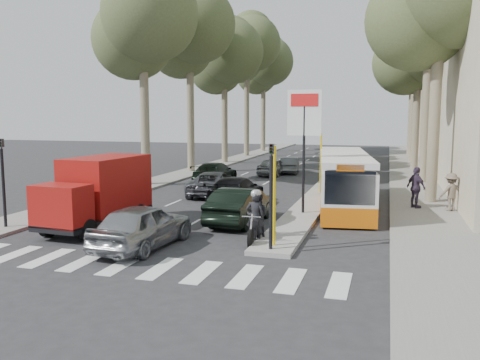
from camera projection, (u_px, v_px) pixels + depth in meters
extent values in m
plane|color=#28282B|center=(195.00, 236.00, 18.93)|extent=(120.00, 120.00, 0.00)
cube|color=gray|center=(410.00, 171.00, 40.33)|extent=(3.20, 70.00, 0.12)
cube|color=gray|center=(224.00, 162.00, 47.80)|extent=(2.40, 64.00, 0.12)
cube|color=gray|center=(320.00, 194.00, 28.49)|extent=(1.50, 26.00, 0.16)
cylinder|color=yellow|center=(274.00, 198.00, 16.85)|extent=(0.10, 0.10, 3.50)
cylinder|color=yellow|center=(303.00, 177.00, 22.56)|extent=(0.10, 0.10, 3.50)
cylinder|color=yellow|center=(321.00, 165.00, 28.27)|extent=(0.10, 0.10, 3.50)
cylinder|color=black|center=(304.00, 158.00, 22.45)|extent=(0.12, 0.12, 5.20)
cube|color=white|center=(304.00, 113.00, 22.20)|extent=(1.50, 0.10, 2.00)
cube|color=red|center=(304.00, 100.00, 22.07)|extent=(1.20, 0.02, 0.55)
cylinder|color=black|center=(271.00, 205.00, 16.39)|extent=(0.12, 0.12, 3.20)
imported|color=black|center=(271.00, 159.00, 16.20)|extent=(0.16, 0.41, 1.00)
cylinder|color=black|center=(4.00, 190.00, 19.88)|extent=(0.12, 0.12, 3.20)
imported|color=black|center=(1.00, 151.00, 19.69)|extent=(0.16, 0.41, 1.00)
cylinder|color=#6B604C|center=(145.00, 120.00, 32.04)|extent=(0.56, 0.56, 8.40)
sphere|color=#464F2C|center=(133.00, 39.00, 32.24)|extent=(5.20, 5.20, 5.20)
sphere|color=#464F2C|center=(150.00, 14.00, 30.23)|extent=(5.80, 5.80, 5.80)
sphere|color=#464F2C|center=(153.00, 0.00, 32.08)|extent=(4.80, 4.80, 4.80)
cylinder|color=#6B604C|center=(191.00, 115.00, 39.65)|extent=(0.56, 0.56, 8.96)
sphere|color=#464F2C|center=(181.00, 45.00, 39.81)|extent=(5.20, 5.20, 5.20)
sphere|color=#464F2C|center=(197.00, 24.00, 37.78)|extent=(5.80, 5.80, 5.80)
sphere|color=#464F2C|center=(197.00, 12.00, 39.62)|extent=(4.80, 4.80, 4.80)
cylinder|color=#6B604C|center=(225.00, 120.00, 47.26)|extent=(0.56, 0.56, 8.12)
sphere|color=#464F2C|center=(216.00, 67.00, 47.48)|extent=(5.20, 5.20, 5.20)
sphere|color=#464F2C|center=(231.00, 51.00, 45.48)|extent=(5.80, 5.80, 5.80)
sphere|color=#464F2C|center=(230.00, 41.00, 47.33)|extent=(4.80, 4.80, 4.80)
cylinder|color=#6B604C|center=(247.00, 113.00, 54.82)|extent=(0.56, 0.56, 9.52)
sphere|color=#464F2C|center=(239.00, 59.00, 54.93)|extent=(5.20, 5.20, 5.20)
sphere|color=#464F2C|center=(253.00, 43.00, 52.90)|extent=(5.80, 5.80, 5.80)
sphere|color=#464F2C|center=(251.00, 33.00, 54.73)|extent=(4.80, 4.80, 4.80)
cylinder|color=#6B604C|center=(263.00, 116.00, 62.52)|extent=(0.56, 0.56, 8.68)
sphere|color=#464F2C|center=(257.00, 73.00, 62.69)|extent=(5.20, 5.20, 5.20)
sphere|color=#464F2C|center=(269.00, 61.00, 60.68)|extent=(5.80, 5.80, 5.80)
sphere|color=#464F2C|center=(267.00, 53.00, 62.52)|extent=(4.80, 4.80, 4.80)
cylinder|color=#6B604C|center=(434.00, 121.00, 25.41)|extent=(0.56, 0.56, 8.40)
sphere|color=#464F2C|center=(417.00, 19.00, 25.61)|extent=(5.20, 5.20, 5.20)
cylinder|color=#6B604C|center=(426.00, 113.00, 32.95)|extent=(0.56, 0.56, 9.24)
sphere|color=#464F2C|center=(413.00, 26.00, 33.08)|extent=(5.20, 5.20, 5.20)
cylinder|color=#6B604C|center=(416.00, 122.00, 40.71)|extent=(0.56, 0.56, 7.84)
sphere|color=#464F2C|center=(405.00, 63.00, 40.95)|extent=(5.20, 5.20, 5.20)
sphere|color=#464F2C|center=(432.00, 45.00, 38.95)|extent=(5.80, 5.80, 5.80)
sphere|color=#464F2C|center=(422.00, 35.00, 40.81)|extent=(4.80, 4.80, 4.80)
cylinder|color=#6B604C|center=(413.00, 115.00, 48.22)|extent=(0.56, 0.56, 8.96)
sphere|color=#464F2C|center=(404.00, 58.00, 48.38)|extent=(5.20, 5.20, 5.20)
sphere|color=#464F2C|center=(427.00, 41.00, 46.36)|extent=(5.80, 5.80, 5.80)
sphere|color=#464F2C|center=(418.00, 30.00, 48.20)|extent=(4.80, 4.80, 4.80)
cylinder|color=#6B604C|center=(411.00, 118.00, 55.85)|extent=(0.56, 0.56, 8.40)
sphere|color=#464F2C|center=(403.00, 71.00, 56.05)|extent=(5.20, 5.20, 5.20)
sphere|color=#464F2C|center=(422.00, 58.00, 54.03)|extent=(5.80, 5.80, 5.80)
sphere|color=#464F2C|center=(415.00, 49.00, 55.89)|extent=(4.80, 4.80, 4.80)
imported|color=#93969A|center=(143.00, 226.00, 17.23)|extent=(2.20, 4.67, 1.54)
imported|color=black|center=(241.00, 205.00, 21.17)|extent=(1.92, 4.67, 1.50)
imported|color=#515259|center=(214.00, 183.00, 28.58)|extent=(2.71, 5.05, 1.35)
imported|color=black|center=(236.00, 191.00, 25.64)|extent=(2.00, 4.88, 1.41)
imported|color=gray|center=(273.00, 167.00, 37.93)|extent=(1.99, 4.02, 1.32)
imported|color=#515559|center=(290.00, 165.00, 39.56)|extent=(1.75, 3.89, 1.24)
imported|color=black|center=(215.00, 173.00, 33.60)|extent=(2.00, 4.84, 1.40)
cube|color=black|center=(97.00, 217.00, 20.16)|extent=(2.32, 5.43, 0.22)
cylinder|color=black|center=(48.00, 226.00, 18.83)|extent=(0.32, 0.81, 0.80)
cylinder|color=black|center=(88.00, 230.00, 18.22)|extent=(0.32, 0.81, 0.80)
cylinder|color=black|center=(102.00, 210.00, 21.95)|extent=(0.32, 0.81, 0.80)
cylinder|color=black|center=(138.00, 213.00, 21.34)|extent=(0.32, 0.81, 0.80)
cube|color=maroon|center=(61.00, 206.00, 18.17)|extent=(2.03, 1.38, 1.50)
cube|color=black|center=(50.00, 203.00, 17.61)|extent=(1.77, 0.20, 0.80)
cube|color=maroon|center=(106.00, 184.00, 20.66)|extent=(2.30, 3.85, 2.21)
cube|color=#D5610B|center=(343.00, 198.00, 24.82)|extent=(3.50, 10.37, 0.80)
cube|color=silver|center=(344.00, 176.00, 24.68)|extent=(3.50, 10.37, 1.33)
cube|color=black|center=(344.00, 171.00, 24.65)|extent=(3.47, 9.97, 0.75)
cube|color=silver|center=(344.00, 156.00, 24.56)|extent=(3.50, 10.37, 0.27)
cube|color=black|center=(350.00, 188.00, 19.71)|extent=(1.94, 0.31, 1.33)
cube|color=#D5610B|center=(350.00, 168.00, 19.61)|extent=(1.06, 0.20, 0.28)
cylinder|color=black|center=(323.00, 211.00, 21.79)|extent=(0.35, 0.87, 0.85)
cylinder|color=black|center=(370.00, 213.00, 21.49)|extent=(0.35, 0.87, 0.85)
cylinder|color=black|center=(322.00, 190.00, 27.97)|extent=(0.35, 0.87, 0.85)
cylinder|color=black|center=(359.00, 191.00, 27.67)|extent=(0.35, 0.87, 0.85)
cylinder|color=black|center=(251.00, 239.00, 17.19)|extent=(0.15, 0.68, 0.67)
cylinder|color=black|center=(259.00, 229.00, 18.71)|extent=(0.15, 0.68, 0.67)
cylinder|color=silver|center=(251.00, 227.00, 17.21)|extent=(0.09, 0.42, 0.84)
cube|color=black|center=(255.00, 229.00, 17.98)|extent=(0.28, 0.80, 0.31)
cube|color=black|center=(254.00, 223.00, 17.74)|extent=(0.35, 0.49, 0.23)
cube|color=black|center=(257.00, 222.00, 18.26)|extent=(0.34, 0.70, 0.13)
cylinder|color=silver|center=(251.00, 217.00, 17.22)|extent=(0.65, 0.09, 0.04)
imported|color=black|center=(255.00, 217.00, 17.92)|extent=(0.67, 0.46, 1.76)
imported|color=black|center=(257.00, 216.00, 18.34)|extent=(0.83, 0.50, 1.65)
sphere|color=#B2B2B7|center=(255.00, 194.00, 17.77)|extent=(0.29, 0.29, 0.29)
sphere|color=#B2B2B7|center=(257.00, 194.00, 18.20)|extent=(0.29, 0.29, 0.29)
imported|color=#3D2E46|center=(416.00, 187.00, 23.99)|extent=(1.17, 1.24, 1.96)
imported|color=#685C4E|center=(451.00, 192.00, 23.26)|extent=(1.23, 0.94, 1.74)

